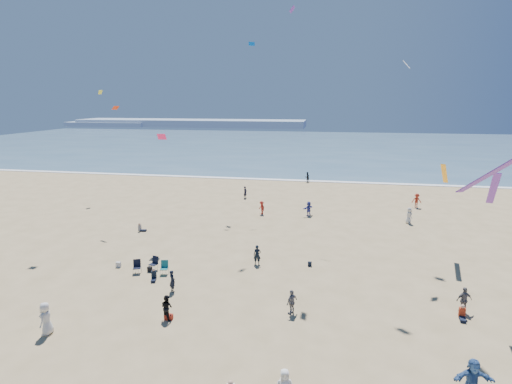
# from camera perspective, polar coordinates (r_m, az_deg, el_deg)

# --- Properties ---
(ground) EXTENTS (220.00, 220.00, 0.00)m
(ground) POSITION_cam_1_polar(r_m,az_deg,el_deg) (21.30, -9.99, -22.30)
(ground) COLOR tan
(ground) RESTS_ON ground
(ocean) EXTENTS (220.00, 100.00, 0.06)m
(ocean) POSITION_cam_1_polar(r_m,az_deg,el_deg) (112.05, 7.13, 6.60)
(ocean) COLOR #476B84
(ocean) RESTS_ON ground
(surf_line) EXTENTS (220.00, 1.20, 0.08)m
(surf_line) POSITION_cam_1_polar(r_m,az_deg,el_deg) (62.73, 4.34, 1.71)
(surf_line) COLOR white
(surf_line) RESTS_ON ground
(headland_far) EXTENTS (110.00, 20.00, 3.20)m
(headland_far) POSITION_cam_1_polar(r_m,az_deg,el_deg) (197.99, -9.32, 9.71)
(headland_far) COLOR #7A8EA8
(headland_far) RESTS_ON ground
(headland_near) EXTENTS (40.00, 14.00, 2.00)m
(headland_near) POSITION_cam_1_polar(r_m,az_deg,el_deg) (210.46, -20.23, 9.11)
(headland_near) COLOR #7A8EA8
(headland_near) RESTS_ON ground
(standing_flyers) EXTENTS (25.64, 47.34, 1.82)m
(standing_flyers) POSITION_cam_1_polar(r_m,az_deg,el_deg) (32.40, 9.34, -7.86)
(standing_flyers) COLOR black
(standing_flyers) RESTS_ON ground
(seated_group) EXTENTS (26.21, 24.87, 0.84)m
(seated_group) POSITION_cam_1_polar(r_m,az_deg,el_deg) (24.37, -1.61, -16.03)
(seated_group) COLOR white
(seated_group) RESTS_ON ground
(chair_cluster) EXTENTS (2.75, 1.56, 1.00)m
(chair_cluster) POSITION_cam_1_polar(r_m,az_deg,el_deg) (30.38, -14.71, -10.21)
(chair_cluster) COLOR black
(chair_cluster) RESTS_ON ground
(white_tote) EXTENTS (0.35, 0.20, 0.40)m
(white_tote) POSITION_cam_1_polar(r_m,az_deg,el_deg) (32.14, -19.06, -9.77)
(white_tote) COLOR silver
(white_tote) RESTS_ON ground
(black_backpack) EXTENTS (0.30, 0.22, 0.38)m
(black_backpack) POSITION_cam_1_polar(r_m,az_deg,el_deg) (30.68, -14.95, -10.61)
(black_backpack) COLOR black
(black_backpack) RESTS_ON ground
(cooler) EXTENTS (0.45, 0.30, 0.30)m
(cooler) POSITION_cam_1_polar(r_m,az_deg,el_deg) (24.41, -12.37, -17.03)
(cooler) COLOR #A52717
(cooler) RESTS_ON ground
(navy_bag) EXTENTS (0.28, 0.18, 0.34)m
(navy_bag) POSITION_cam_1_polar(r_m,az_deg,el_deg) (30.88, 7.69, -10.15)
(navy_bag) COLOR black
(navy_bag) RESTS_ON ground
(kites_aloft) EXTENTS (49.88, 37.82, 25.43)m
(kites_aloft) POSITION_cam_1_polar(r_m,az_deg,el_deg) (29.51, 15.28, 17.27)
(kites_aloft) COLOR red
(kites_aloft) RESTS_ON ground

